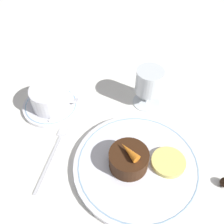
% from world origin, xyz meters
% --- Properties ---
extents(ground_plane, '(3.00, 3.00, 0.00)m').
position_xyz_m(ground_plane, '(0.00, 0.00, 0.00)').
color(ground_plane, white).
extents(dinner_plate, '(0.27, 0.27, 0.01)m').
position_xyz_m(dinner_plate, '(0.03, -0.01, 0.01)').
color(dinner_plate, white).
rests_on(dinner_plate, ground_plane).
extents(saucer, '(0.14, 0.14, 0.01)m').
position_xyz_m(saucer, '(-0.19, 0.14, 0.01)').
color(saucer, white).
rests_on(saucer, ground_plane).
extents(coffee_cup, '(0.12, 0.09, 0.05)m').
position_xyz_m(coffee_cup, '(-0.19, 0.14, 0.04)').
color(coffee_cup, white).
rests_on(coffee_cup, saucer).
extents(spoon, '(0.07, 0.09, 0.00)m').
position_xyz_m(spoon, '(-0.15, 0.13, 0.01)').
color(spoon, silver).
rests_on(spoon, saucer).
extents(wine_glass, '(0.07, 0.07, 0.10)m').
position_xyz_m(wine_glass, '(0.05, 0.18, 0.06)').
color(wine_glass, silver).
rests_on(wine_glass, ground_plane).
extents(fork, '(0.04, 0.20, 0.01)m').
position_xyz_m(fork, '(-0.15, 0.03, 0.00)').
color(fork, silver).
rests_on(fork, ground_plane).
extents(dessert_cake, '(0.08, 0.08, 0.04)m').
position_xyz_m(dessert_cake, '(0.01, -0.02, 0.03)').
color(dessert_cake, '#381E0F').
rests_on(dessert_cake, dinner_plate).
extents(carrot_garnish, '(0.04, 0.04, 0.02)m').
position_xyz_m(carrot_garnish, '(0.01, -0.02, 0.06)').
color(carrot_garnish, orange).
rests_on(carrot_garnish, dessert_cake).
extents(pineapple_slice, '(0.07, 0.07, 0.01)m').
position_xyz_m(pineapple_slice, '(0.09, -0.01, 0.02)').
color(pineapple_slice, '#EFE075').
rests_on(pineapple_slice, dinner_plate).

